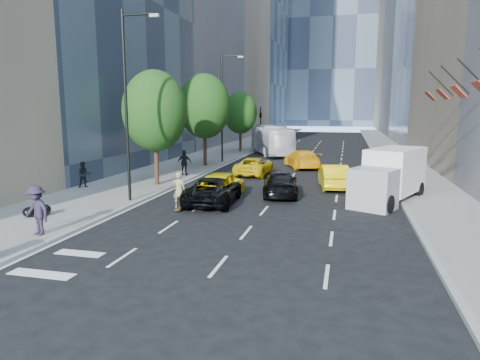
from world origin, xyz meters
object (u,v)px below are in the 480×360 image
(skateboarder, at_px, (179,193))
(city_bus, at_px, (271,140))
(box_truck, at_px, (390,175))
(black_sedan_lincoln, at_px, (214,190))
(black_sedan_mercedes, at_px, (280,184))

(skateboarder, relative_size, city_bus, 0.16)
(box_truck, bearing_deg, skateboarder, -130.60)
(skateboarder, distance_m, box_truck, 11.57)
(city_bus, bearing_deg, skateboarder, -111.17)
(black_sedan_lincoln, relative_size, city_bus, 0.45)
(black_sedan_mercedes, relative_size, city_bus, 0.42)
(black_sedan_lincoln, height_order, city_bus, city_bus)
(skateboarder, bearing_deg, black_sedan_mercedes, -137.43)
(skateboarder, height_order, box_truck, box_truck)
(black_sedan_lincoln, bearing_deg, city_bus, -90.88)
(skateboarder, distance_m, black_sedan_mercedes, 6.66)
(black_sedan_mercedes, height_order, city_bus, city_bus)
(skateboarder, relative_size, black_sedan_mercedes, 0.38)
(black_sedan_mercedes, height_order, box_truck, box_truck)
(black_sedan_mercedes, bearing_deg, city_bus, -88.11)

